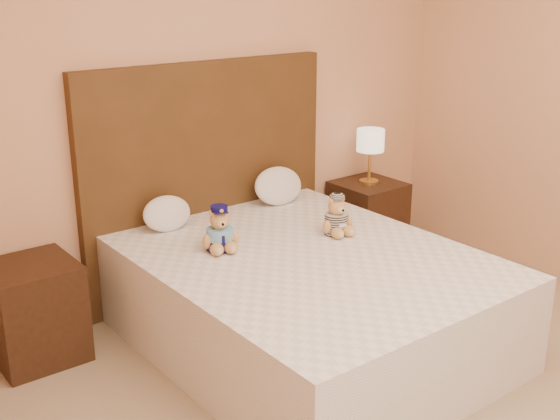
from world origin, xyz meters
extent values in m
cube|color=tan|center=(0.00, 2.25, 1.35)|extent=(4.00, 0.04, 2.70)
cube|color=white|center=(0.00, 1.20, 0.15)|extent=(1.60, 2.00, 0.30)
cube|color=white|center=(0.00, 1.20, 0.43)|extent=(1.60, 2.00, 0.25)
cube|color=#4C2F16|center=(0.00, 2.21, 0.75)|extent=(1.75, 0.08, 1.50)
cube|color=#331C10|center=(-1.25, 2.00, 0.28)|extent=(0.45, 0.45, 0.55)
cube|color=#331C10|center=(1.25, 2.00, 0.28)|extent=(0.45, 0.45, 0.55)
cylinder|color=gold|center=(1.25, 2.00, 0.56)|extent=(0.14, 0.14, 0.02)
cylinder|color=gold|center=(1.25, 2.00, 0.69)|extent=(0.02, 0.02, 0.26)
cylinder|color=beige|center=(1.25, 2.00, 0.87)|extent=(0.20, 0.20, 0.16)
ellipsoid|color=white|center=(-0.40, 2.03, 0.66)|extent=(0.31, 0.20, 0.22)
ellipsoid|color=white|center=(0.43, 2.03, 0.68)|extent=(0.37, 0.24, 0.26)
camera|label=1|loc=(-2.29, -1.51, 2.00)|focal=45.00mm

